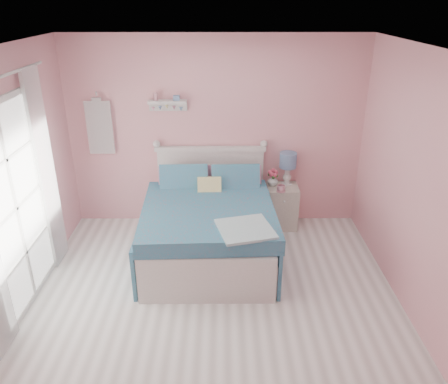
{
  "coord_description": "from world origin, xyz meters",
  "views": [
    {
      "loc": [
        0.1,
        -3.49,
        3.01
      ],
      "look_at": [
        0.11,
        1.2,
        0.9
      ],
      "focal_mm": 35.0,
      "sensor_mm": 36.0,
      "label": 1
    }
  ],
  "objects_px": {
    "vase": "(273,181)",
    "teacup": "(281,188)",
    "bed": "(209,227)",
    "nightstand": "(282,206)",
    "table_lamp": "(288,163)"
  },
  "relations": [
    {
      "from": "vase",
      "to": "teacup",
      "type": "relative_size",
      "value": 1.36
    },
    {
      "from": "bed",
      "to": "nightstand",
      "type": "height_order",
      "value": "bed"
    },
    {
      "from": "teacup",
      "to": "nightstand",
      "type": "bearing_deg",
      "value": 73.86
    },
    {
      "from": "nightstand",
      "to": "vase",
      "type": "bearing_deg",
      "value": 164.76
    },
    {
      "from": "table_lamp",
      "to": "vase",
      "type": "relative_size",
      "value": 3.04
    },
    {
      "from": "bed",
      "to": "teacup",
      "type": "height_order",
      "value": "bed"
    },
    {
      "from": "bed",
      "to": "vase",
      "type": "bearing_deg",
      "value": 40.03
    },
    {
      "from": "bed",
      "to": "table_lamp",
      "type": "height_order",
      "value": "bed"
    },
    {
      "from": "table_lamp",
      "to": "vase",
      "type": "distance_m",
      "value": 0.32
    },
    {
      "from": "vase",
      "to": "teacup",
      "type": "height_order",
      "value": "vase"
    },
    {
      "from": "vase",
      "to": "teacup",
      "type": "xyz_separation_m",
      "value": [
        0.09,
        -0.2,
        -0.03
      ]
    },
    {
      "from": "bed",
      "to": "vase",
      "type": "height_order",
      "value": "bed"
    },
    {
      "from": "vase",
      "to": "bed",
      "type": "bearing_deg",
      "value": -137.42
    },
    {
      "from": "nightstand",
      "to": "teacup",
      "type": "relative_size",
      "value": 5.45
    },
    {
      "from": "nightstand",
      "to": "vase",
      "type": "distance_m",
      "value": 0.4
    }
  ]
}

